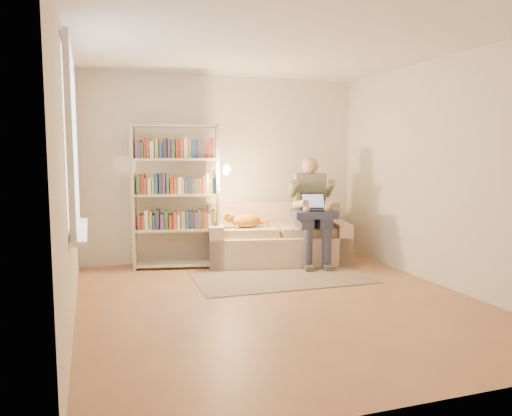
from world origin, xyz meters
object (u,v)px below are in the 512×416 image
object	(u,v)px
sofa	(277,241)
cat	(245,220)
bookshelf	(176,189)
person	(312,205)
laptop	(316,206)

from	to	relation	value
sofa	cat	xyz separation A→B (m)	(-0.48, -0.02, 0.32)
sofa	bookshelf	distance (m)	1.58
person	bookshelf	world-z (taller)	bookshelf
cat	bookshelf	bearing A→B (deg)	-175.85
person	bookshelf	size ratio (longest dim) A/B	0.77
bookshelf	cat	bearing A→B (deg)	4.15
cat	laptop	world-z (taller)	laptop
laptop	bookshelf	distance (m)	1.86
person	laptop	xyz separation A→B (m)	(-0.01, -0.14, 0.01)
cat	person	bearing A→B (deg)	-1.71
cat	bookshelf	distance (m)	1.02
cat	sofa	bearing A→B (deg)	14.79
sofa	bookshelf	xyz separation A→B (m)	(-1.38, 0.10, 0.76)
sofa	cat	size ratio (longest dim) A/B	3.25
laptop	bookshelf	bearing A→B (deg)	176.80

